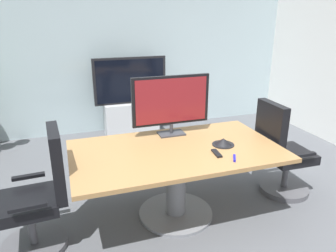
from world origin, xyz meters
The scene contains 10 objects.
ground_plane centered at (0.00, 0.00, 0.00)m, with size 7.07×7.07×0.00m, color #515459.
wall_back_glass_partition centered at (0.00, 2.93, 1.46)m, with size 6.07×0.10×2.91m, color #9EB2B7.
conference_table centered at (-0.05, 0.11, 0.55)m, with size 2.01×1.14×0.74m.
office_chair_left centered at (-1.31, 0.04, 0.46)m, with size 0.61×0.59×1.09m.
office_chair_right centered at (1.22, 0.15, 0.46)m, with size 0.60×0.58×1.09m.
tv_monitor centered at (0.04, 0.51, 1.10)m, with size 0.84×0.18×0.64m.
wall_display_unit centered at (0.04, 2.58, 0.44)m, with size 1.20×0.36×1.31m.
conference_phone centered at (0.43, 0.05, 0.77)m, with size 0.22×0.22×0.07m.
remote_control centered at (0.27, -0.12, 0.75)m, with size 0.05×0.17×0.02m, color black.
whiteboard_marker centered at (0.37, -0.27, 0.75)m, with size 0.13×0.02×0.02m, color #1919A5.
Camera 1 is at (-1.02, -2.55, 1.98)m, focal length 34.18 mm.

